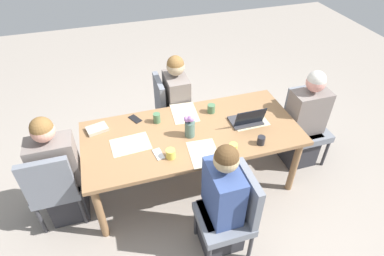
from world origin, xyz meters
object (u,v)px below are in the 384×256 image
at_px(coffee_mug_near_left, 171,154).
at_px(book_blue_cover, 97,129).
at_px(person_near_left_mid, 177,107).
at_px(coffee_mug_far_left, 233,147).
at_px(coffee_mug_near_right, 211,109).
at_px(person_head_left_left_far, 304,124).
at_px(dining_table, 192,137).
at_px(laptop_head_left_left_far, 247,120).
at_px(chair_near_left_mid, 170,107).
at_px(coffee_mug_centre_left, 157,118).
at_px(chair_far_left_near, 233,211).
at_px(person_head_right_right_near, 60,176).
at_px(phone_silver, 159,154).
at_px(person_far_left_near, 222,205).
at_px(flower_vase, 190,126).
at_px(chair_head_left_left_far, 304,121).
at_px(coffee_mug_centre_right, 261,140).
at_px(chair_head_right_right_near, 54,185).

distance_m(coffee_mug_near_left, book_blue_cover, 0.84).
distance_m(person_near_left_mid, coffee_mug_far_left, 1.15).
bearing_deg(coffee_mug_near_right, person_head_left_left_far, 165.24).
height_order(dining_table, laptop_head_left_left_far, laptop_head_left_left_far).
distance_m(coffee_mug_far_left, book_blue_cover, 1.35).
bearing_deg(chair_near_left_mid, coffee_mug_centre_left, 64.30).
bearing_deg(dining_table, chair_far_left_near, 97.22).
xyz_separation_m(person_head_left_left_far, person_head_right_right_near, (2.60, 0.01, 0.00)).
distance_m(person_head_left_left_far, coffee_mug_near_left, 1.64).
xyz_separation_m(book_blue_cover, phone_silver, (-0.51, 0.52, -0.01)).
bearing_deg(chair_far_left_near, person_far_left_near, -38.76).
bearing_deg(person_near_left_mid, book_blue_cover, 24.61).
bearing_deg(person_head_left_left_far, coffee_mug_far_left, 19.24).
xyz_separation_m(flower_vase, phone_silver, (0.35, 0.17, -0.12)).
height_order(dining_table, book_blue_cover, book_blue_cover).
relative_size(chair_far_left_near, person_far_left_near, 0.75).
bearing_deg(laptop_head_left_left_far, person_far_left_near, 53.91).
bearing_deg(person_head_right_right_near, coffee_mug_near_left, 165.25).
relative_size(person_head_left_left_far, book_blue_cover, 5.97).
distance_m(person_far_left_near, book_blue_cover, 1.44).
relative_size(person_head_right_right_near, flower_vase, 4.76).
height_order(chair_head_left_left_far, coffee_mug_centre_right, chair_head_left_left_far).
bearing_deg(book_blue_cover, person_near_left_mid, -169.52).
relative_size(coffee_mug_near_left, book_blue_cover, 0.44).
bearing_deg(person_head_left_left_far, chair_head_left_left_far, -128.76).
relative_size(chair_far_left_near, coffee_mug_centre_right, 10.59).
bearing_deg(person_near_left_mid, coffee_mug_near_left, 72.51).
relative_size(person_near_left_mid, chair_head_right_right_near, 1.33).
xyz_separation_m(laptop_head_left_left_far, coffee_mug_near_left, (0.86, 0.26, 0.00)).
relative_size(chair_near_left_mid, laptop_head_left_left_far, 2.81).
distance_m(chair_near_left_mid, laptop_head_left_left_far, 1.06).
relative_size(coffee_mug_near_right, phone_silver, 0.62).
relative_size(chair_far_left_near, chair_head_left_left_far, 1.00).
height_order(chair_head_right_right_near, person_head_right_right_near, person_head_right_right_near).
distance_m(chair_head_left_left_far, person_head_right_right_near, 2.66).
height_order(person_near_left_mid, flower_vase, person_near_left_mid).
relative_size(laptop_head_left_left_far, coffee_mug_near_right, 3.46).
height_order(chair_near_left_mid, coffee_mug_centre_right, chair_near_left_mid).
bearing_deg(chair_head_left_left_far, person_far_left_near, 32.14).
xyz_separation_m(person_near_left_mid, laptop_head_left_left_far, (-0.54, 0.75, 0.24)).
bearing_deg(coffee_mug_centre_left, chair_head_left_left_far, 173.38).
bearing_deg(coffee_mug_centre_left, person_head_left_left_far, 170.52).
distance_m(chair_head_left_left_far, laptop_head_left_left_far, 0.84).
xyz_separation_m(chair_near_left_mid, coffee_mug_near_left, (0.24, 1.07, 0.27)).
distance_m(chair_head_right_right_near, coffee_mug_far_left, 1.68).
xyz_separation_m(dining_table, coffee_mug_far_left, (-0.28, 0.37, 0.11)).
xyz_separation_m(flower_vase, coffee_mug_centre_right, (-0.61, 0.31, -0.08)).
bearing_deg(coffee_mug_near_right, book_blue_cover, -2.04).
relative_size(chair_head_right_right_near, coffee_mug_far_left, 11.15).
height_order(laptop_head_left_left_far, phone_silver, laptop_head_left_left_far).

